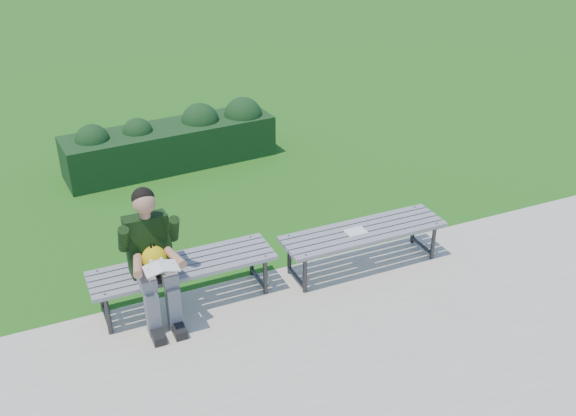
% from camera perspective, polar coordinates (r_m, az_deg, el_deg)
% --- Properties ---
extents(ground, '(80.00, 80.00, 0.00)m').
position_cam_1_polar(ground, '(6.91, -2.50, -5.94)').
color(ground, '#2A7F1F').
rests_on(ground, ground).
extents(walkway, '(30.00, 3.50, 0.02)m').
position_cam_1_polar(walkway, '(5.66, 4.36, -14.92)').
color(walkway, '#BFB1A0').
rests_on(walkway, ground).
extents(hedge, '(3.07, 0.98, 0.86)m').
position_cam_1_polar(hedge, '(9.45, -9.94, 5.97)').
color(hedge, '#104415').
rests_on(hedge, ground).
extents(bench_left, '(1.80, 0.50, 0.46)m').
position_cam_1_polar(bench_left, '(6.33, -9.29, -5.33)').
color(bench_left, gray).
rests_on(bench_left, walkway).
extents(bench_right, '(1.80, 0.50, 0.46)m').
position_cam_1_polar(bench_right, '(6.86, 6.74, -2.32)').
color(bench_right, gray).
rests_on(bench_right, walkway).
extents(seated_boy, '(0.56, 0.76, 1.31)m').
position_cam_1_polar(seated_boy, '(6.05, -12.00, -4.00)').
color(seated_boy, slate).
rests_on(seated_boy, walkway).
extents(paper_sheet, '(0.22, 0.16, 0.01)m').
position_cam_1_polar(paper_sheet, '(6.79, 6.03, -2.08)').
color(paper_sheet, white).
rests_on(paper_sheet, bench_right).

